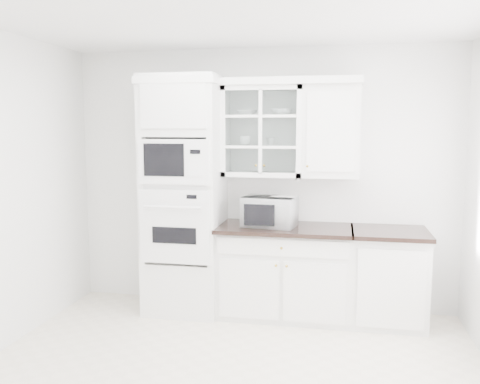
# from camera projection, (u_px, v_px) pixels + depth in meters

# --- Properties ---
(ground) EXTENTS (4.00, 3.50, 0.01)m
(ground) POSITION_uv_depth(u_px,v_px,m) (226.00, 381.00, 3.79)
(ground) COLOR beige
(ground) RESTS_ON ground
(room_shell) EXTENTS (4.00, 3.50, 2.70)m
(room_shell) POSITION_uv_depth(u_px,v_px,m) (237.00, 142.00, 3.99)
(room_shell) COLOR white
(room_shell) RESTS_ON ground
(oven_column) EXTENTS (0.76, 0.68, 2.40)m
(oven_column) POSITION_uv_depth(u_px,v_px,m) (184.00, 196.00, 5.16)
(oven_column) COLOR white
(oven_column) RESTS_ON ground
(base_cabinet_run) EXTENTS (1.32, 0.67, 0.92)m
(base_cabinet_run) POSITION_uv_depth(u_px,v_px,m) (285.00, 271.00, 5.09)
(base_cabinet_run) COLOR white
(base_cabinet_run) RESTS_ON ground
(extra_base_cabinet) EXTENTS (0.72, 0.67, 0.92)m
(extra_base_cabinet) POSITION_uv_depth(u_px,v_px,m) (388.00, 276.00, 4.90)
(extra_base_cabinet) COLOR white
(extra_base_cabinet) RESTS_ON ground
(upper_cabinet_glass) EXTENTS (0.80, 0.33, 0.90)m
(upper_cabinet_glass) POSITION_uv_depth(u_px,v_px,m) (263.00, 131.00, 5.10)
(upper_cabinet_glass) COLOR white
(upper_cabinet_glass) RESTS_ON room_shell
(upper_cabinet_solid) EXTENTS (0.55, 0.33, 0.90)m
(upper_cabinet_solid) POSITION_uv_depth(u_px,v_px,m) (331.00, 132.00, 4.97)
(upper_cabinet_solid) COLOR white
(upper_cabinet_solid) RESTS_ON room_shell
(crown_molding) EXTENTS (2.14, 0.38, 0.07)m
(crown_molding) POSITION_uv_depth(u_px,v_px,m) (252.00, 82.00, 5.03)
(crown_molding) COLOR white
(crown_molding) RESTS_ON room_shell
(countertop_microwave) EXTENTS (0.56, 0.49, 0.29)m
(countertop_microwave) POSITION_uv_depth(u_px,v_px,m) (270.00, 211.00, 5.02)
(countertop_microwave) COLOR white
(countertop_microwave) RESTS_ON base_cabinet_run
(bowl_a) EXTENTS (0.21, 0.21, 0.05)m
(bowl_a) POSITION_uv_depth(u_px,v_px,m) (247.00, 113.00, 5.09)
(bowl_a) COLOR white
(bowl_a) RESTS_ON upper_cabinet_glass
(bowl_b) EXTENTS (0.24, 0.24, 0.06)m
(bowl_b) POSITION_uv_depth(u_px,v_px,m) (282.00, 112.00, 5.02)
(bowl_b) COLOR white
(bowl_b) RESTS_ON upper_cabinet_glass
(cup_a) EXTENTS (0.14, 0.14, 0.09)m
(cup_a) POSITION_uv_depth(u_px,v_px,m) (245.00, 141.00, 5.14)
(cup_a) COLOR white
(cup_a) RESTS_ON upper_cabinet_glass
(cup_b) EXTENTS (0.11, 0.11, 0.08)m
(cup_b) POSITION_uv_depth(u_px,v_px,m) (270.00, 141.00, 5.09)
(cup_b) COLOR white
(cup_b) RESTS_ON upper_cabinet_glass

